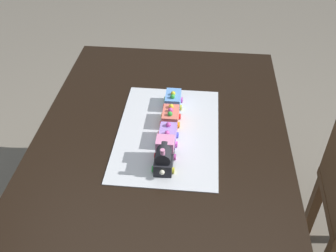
{
  "coord_description": "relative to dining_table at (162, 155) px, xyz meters",
  "views": [
    {
      "loc": [
        -1.16,
        -0.14,
        1.75
      ],
      "look_at": [
        0.02,
        -0.02,
        0.77
      ],
      "focal_mm": 41.63,
      "sensor_mm": 36.0,
      "label": 1
    }
  ],
  "objects": [
    {
      "name": "ground_plane",
      "position": [
        0.0,
        0.0,
        -0.63
      ],
      "size": [
        8.0,
        8.0,
        0.0
      ],
      "primitive_type": "plane",
      "color": "gray"
    },
    {
      "name": "cake_locomotive",
      "position": [
        -0.17,
        -0.03,
        0.16
      ],
      "size": [
        0.14,
        0.08,
        0.12
      ],
      "color": "#232328",
      "rests_on": "cake_board"
    },
    {
      "name": "cake_board",
      "position": [
        0.02,
        -0.02,
        0.11
      ],
      "size": [
        0.6,
        0.4,
        0.0
      ],
      "primitive_type": "cube",
      "color": "silver",
      "rests_on": "dining_table"
    },
    {
      "name": "cake_car_gondola_lavender",
      "position": [
        -0.04,
        -0.03,
        0.14
      ],
      "size": [
        0.1,
        0.08,
        0.07
      ],
      "color": "#AD84E0",
      "rests_on": "cake_board"
    },
    {
      "name": "cake_car_hopper_coral",
      "position": [
        0.08,
        -0.03,
        0.14
      ],
      "size": [
        0.1,
        0.08,
        0.07
      ],
      "color": "#F27260",
      "rests_on": "cake_board"
    },
    {
      "name": "dining_table",
      "position": [
        0.0,
        0.0,
        0.0
      ],
      "size": [
        1.4,
        1.0,
        0.74
      ],
      "color": "black",
      "rests_on": "ground"
    },
    {
      "name": "cake_car_caboose_sky_blue",
      "position": [
        0.2,
        -0.03,
        0.14
      ],
      "size": [
        0.1,
        0.08,
        0.07
      ],
      "color": "#669EEA",
      "rests_on": "cake_board"
    }
  ]
}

